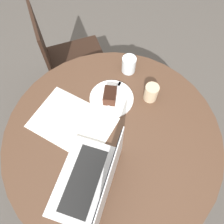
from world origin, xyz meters
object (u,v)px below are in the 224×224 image
Objects in this scene: plate at (112,98)px; laptop at (91,181)px; coffee_glass at (151,93)px; chair at (68,61)px.

plate is 0.56× the size of laptop.
coffee_glass is 0.50m from laptop.
laptop is (-0.74, 0.63, 0.37)m from chair.
chair reaches higher than coffee_glass.
chair is 0.82m from coffee_glass.
chair is 0.70m from plate.
laptop is at bearing -5.05° from chair.
coffee_glass is at bearing -15.75° from laptop.
chair is at bearing -9.89° from coffee_glass.
laptop is at bearing 113.79° from plate.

